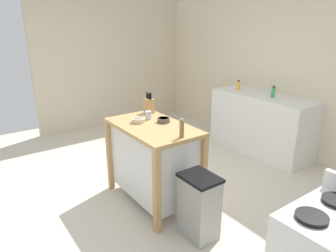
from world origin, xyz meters
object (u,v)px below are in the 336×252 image
(kitchen_island, at_px, (153,159))
(bowl_ceramic_small, at_px, (164,120))
(sink_faucet, at_px, (270,87))
(bottle_dish_soap, at_px, (238,86))
(trash_bin, at_px, (199,206))
(knife_block, at_px, (149,105))
(pepper_grinder, at_px, (182,128))
(drinking_cup, at_px, (148,115))
(bottle_spray_cleaner, at_px, (273,92))
(bowl_ceramic_wide, at_px, (138,120))

(kitchen_island, bearing_deg, bowl_ceramic_small, 95.00)
(kitchen_island, height_order, sink_faucet, sink_faucet)
(bowl_ceramic_small, bearing_deg, bottle_dish_soap, 109.41)
(trash_bin, distance_m, bottle_dish_soap, 2.62)
(kitchen_island, relative_size, knife_block, 4.26)
(pepper_grinder, bearing_deg, drinking_cup, 175.97)
(bowl_ceramic_small, relative_size, trash_bin, 0.22)
(bowl_ceramic_small, height_order, pepper_grinder, pepper_grinder)
(kitchen_island, relative_size, sink_faucet, 4.87)
(bowl_ceramic_small, height_order, trash_bin, bowl_ceramic_small)
(bottle_spray_cleaner, distance_m, bottle_dish_soap, 0.64)
(sink_faucet, relative_size, bottle_spray_cleaner, 1.26)
(bowl_ceramic_wide, xyz_separation_m, bottle_dish_soap, (-0.52, 2.15, 0.05))
(knife_block, height_order, pepper_grinder, knife_block)
(drinking_cup, bearing_deg, bowl_ceramic_wide, -76.81)
(drinking_cup, height_order, bottle_spray_cleaner, bottle_spray_cleaner)
(kitchen_island, bearing_deg, bottle_spray_cleaner, 91.37)
(trash_bin, xyz_separation_m, bottle_dish_soap, (-1.47, 2.07, 0.65))
(bowl_ceramic_wide, relative_size, bottle_dish_soap, 0.88)
(trash_bin, height_order, bottle_spray_cleaner, bottle_spray_cleaner)
(kitchen_island, xyz_separation_m, bottle_dish_soap, (-0.69, 2.07, 0.47))
(knife_block, distance_m, trash_bin, 1.39)
(bottle_spray_cleaner, bearing_deg, bowl_ceramic_wide, -93.08)
(pepper_grinder, xyz_separation_m, bottle_dish_soap, (-1.15, 2.04, -0.02))
(kitchen_island, relative_size, bowl_ceramic_small, 7.78)
(bowl_ceramic_wide, xyz_separation_m, bottle_spray_cleaner, (0.12, 2.18, 0.05))
(knife_block, height_order, drinking_cup, knife_block)
(bowl_ceramic_wide, bearing_deg, trash_bin, 4.56)
(bowl_ceramic_wide, height_order, bowl_ceramic_small, bowl_ceramic_small)
(knife_block, height_order, bottle_dish_soap, knife_block)
(kitchen_island, distance_m, bottle_spray_cleaner, 2.15)
(knife_block, distance_m, pepper_grinder, 0.90)
(knife_block, bearing_deg, bowl_ceramic_small, -9.49)
(knife_block, height_order, bottle_spray_cleaner, knife_block)
(bowl_ceramic_wide, bearing_deg, knife_block, 130.03)
(bottle_spray_cleaner, relative_size, bottle_dish_soap, 1.06)
(drinking_cup, xyz_separation_m, pepper_grinder, (0.67, -0.05, 0.04))
(bowl_ceramic_wide, bearing_deg, drinking_cup, 103.19)
(bowl_ceramic_wide, distance_m, sink_faucet, 2.35)
(bowl_ceramic_small, bearing_deg, trash_bin, -10.94)
(knife_block, bearing_deg, bottle_spray_cleaner, 79.03)
(drinking_cup, bearing_deg, bowl_ceramic_small, 21.73)
(kitchen_island, height_order, bottle_spray_cleaner, bottle_spray_cleaner)
(trash_bin, bearing_deg, kitchen_island, 179.88)
(bowl_ceramic_wide, bearing_deg, bottle_dish_soap, 103.67)
(bowl_ceramic_small, bearing_deg, sink_faucet, 95.81)
(drinking_cup, distance_m, pepper_grinder, 0.67)
(pepper_grinder, bearing_deg, bottle_spray_cleaner, 103.93)
(trash_bin, distance_m, sink_faucet, 2.57)
(pepper_grinder, relative_size, bottle_spray_cleaner, 1.09)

